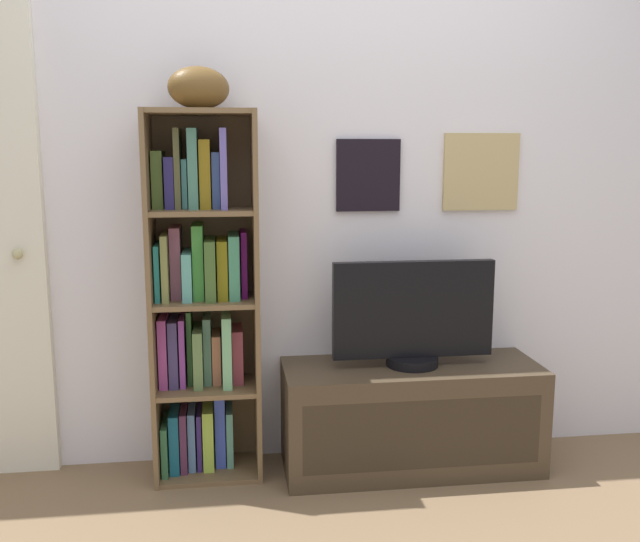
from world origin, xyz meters
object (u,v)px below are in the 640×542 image
at_px(bookshelf, 201,303).
at_px(football, 199,88).
at_px(television, 413,315).
at_px(tv_stand, 411,416).

distance_m(bookshelf, football, 0.87).
bearing_deg(television, tv_stand, -90.00).
distance_m(bookshelf, television, 0.89).
bearing_deg(bookshelf, tv_stand, -6.17).
height_order(bookshelf, television, bookshelf).
relative_size(tv_stand, television, 1.60).
height_order(bookshelf, tv_stand, bookshelf).
height_order(football, tv_stand, football).
distance_m(football, television, 1.26).
bearing_deg(tv_stand, bookshelf, 173.83).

